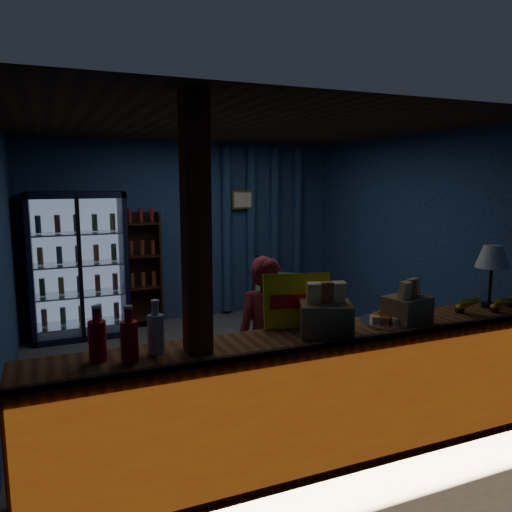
{
  "coord_description": "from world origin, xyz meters",
  "views": [
    {
      "loc": [
        -1.92,
        -4.92,
        2.06
      ],
      "look_at": [
        0.08,
        -0.2,
        1.27
      ],
      "focal_mm": 35.0,
      "sensor_mm": 36.0,
      "label": 1
    }
  ],
  "objects_px": {
    "pastry_tray": "(387,320)",
    "table_lamp": "(492,259)",
    "green_chair": "(287,298)",
    "shopkeeper": "(267,342)"
  },
  "relations": [
    {
      "from": "green_chair",
      "to": "pastry_tray",
      "type": "xyz_separation_m",
      "value": [
        -0.79,
        -3.3,
        0.64
      ]
    },
    {
      "from": "green_chair",
      "to": "table_lamp",
      "type": "relative_size",
      "value": 1.35
    },
    {
      "from": "green_chair",
      "to": "table_lamp",
      "type": "height_order",
      "value": "table_lamp"
    },
    {
      "from": "shopkeeper",
      "to": "table_lamp",
      "type": "xyz_separation_m",
      "value": [
        1.88,
        -0.53,
        0.66
      ]
    },
    {
      "from": "pastry_tray",
      "to": "table_lamp",
      "type": "xyz_separation_m",
      "value": [
        1.11,
        0.04,
        0.4
      ]
    },
    {
      "from": "shopkeeper",
      "to": "table_lamp",
      "type": "height_order",
      "value": "table_lamp"
    },
    {
      "from": "shopkeeper",
      "to": "pastry_tray",
      "type": "distance_m",
      "value": 0.99
    },
    {
      "from": "pastry_tray",
      "to": "table_lamp",
      "type": "relative_size",
      "value": 0.8
    },
    {
      "from": "green_chair",
      "to": "shopkeeper",
      "type": "bearing_deg",
      "value": 18.08
    },
    {
      "from": "shopkeeper",
      "to": "green_chair",
      "type": "distance_m",
      "value": 3.18
    }
  ]
}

